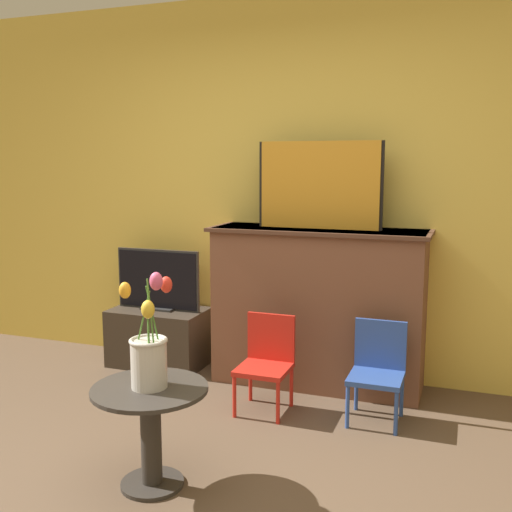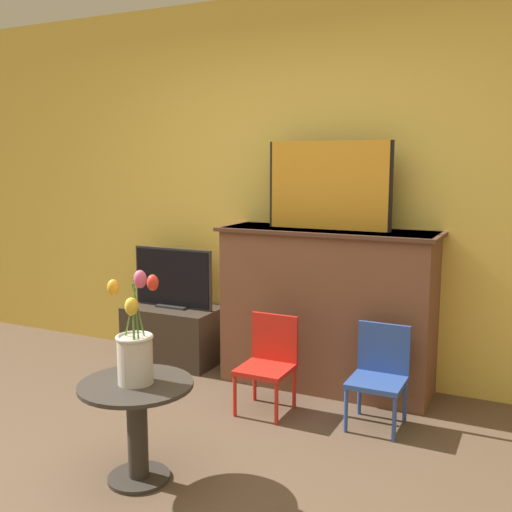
% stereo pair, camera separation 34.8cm
% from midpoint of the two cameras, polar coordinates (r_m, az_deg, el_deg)
% --- Properties ---
extents(wall_back, '(8.00, 0.06, 2.70)m').
position_cam_midpoint_polar(wall_back, '(4.33, 1.25, 6.45)').
color(wall_back, '#EAC651').
rests_on(wall_back, ground).
extents(fireplace_mantel, '(1.48, 0.47, 1.09)m').
position_cam_midpoint_polar(fireplace_mantel, '(4.13, 3.51, -4.77)').
color(fireplace_mantel, brown).
rests_on(fireplace_mantel, ground).
extents(painting, '(0.85, 0.03, 0.58)m').
position_cam_midpoint_polar(painting, '(4.02, 3.58, 6.74)').
color(painting, black).
rests_on(painting, fireplace_mantel).
extents(tv_stand, '(0.71, 0.43, 0.43)m').
position_cam_midpoint_polar(tv_stand, '(4.69, -11.34, -7.59)').
color(tv_stand, '#382D23').
rests_on(tv_stand, ground).
extents(tv_monitor, '(0.67, 0.12, 0.46)m').
position_cam_midpoint_polar(tv_monitor, '(4.59, -11.47, -2.33)').
color(tv_monitor, '#2D2D2D').
rests_on(tv_monitor, tv_stand).
extents(chair_red, '(0.31, 0.31, 0.59)m').
position_cam_midpoint_polar(chair_red, '(3.78, -1.66, -9.79)').
color(chair_red, red).
rests_on(chair_red, ground).
extents(chair_blue, '(0.31, 0.31, 0.59)m').
position_cam_midpoint_polar(chair_blue, '(3.68, 8.84, -10.43)').
color(chair_blue, '#2D4C99').
rests_on(chair_blue, ground).
extents(side_table, '(0.55, 0.55, 0.49)m').
position_cam_midpoint_polar(side_table, '(3.01, -13.42, -15.16)').
color(side_table, '#332D28').
rests_on(side_table, ground).
extents(vase_tulips, '(0.24, 0.21, 0.56)m').
position_cam_midpoint_polar(vase_tulips, '(2.88, -13.65, -8.89)').
color(vase_tulips, beige).
rests_on(vase_tulips, side_table).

